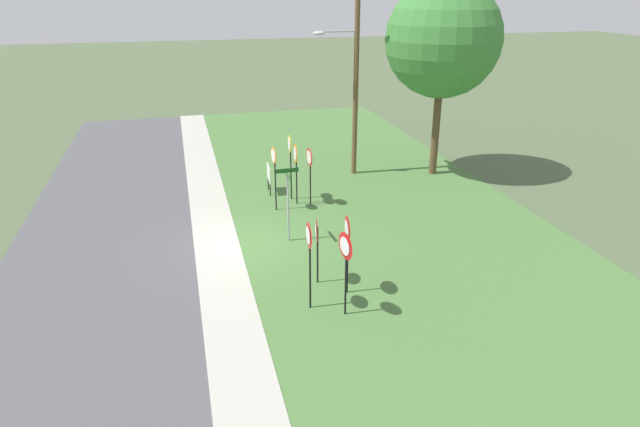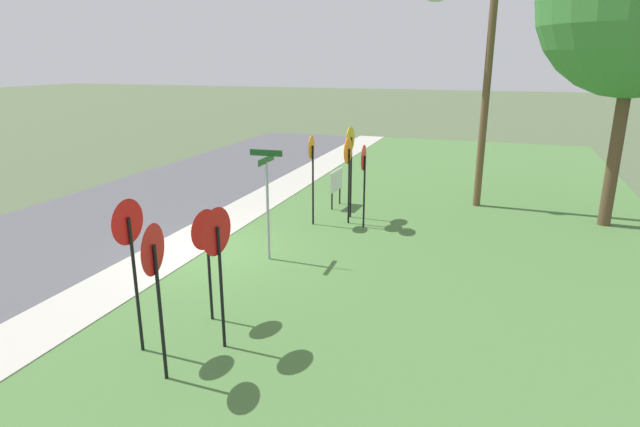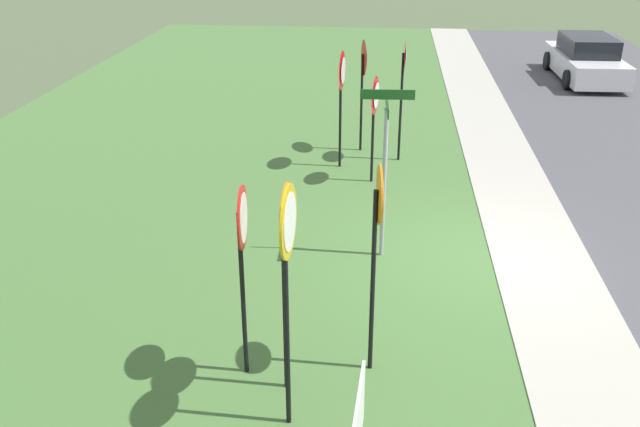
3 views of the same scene
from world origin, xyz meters
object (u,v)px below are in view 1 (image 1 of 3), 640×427
Objects in this scene: yield_sign_near_right at (345,254)px; utility_pole at (353,70)px; stop_sign_near_right at (290,153)px; yield_sign_far_right at (309,245)px; yield_sign_near_left at (316,235)px; oak_tree_left at (443,39)px; stop_sign_near_left at (310,164)px; street_name_post at (288,198)px; yield_sign_far_left at (347,236)px; stop_sign_far_left at (274,165)px; stop_sign_far_center at (296,161)px; notice_board at (269,175)px.

utility_pole is at bearing 150.34° from yield_sign_near_right.
stop_sign_near_right is 1.06× the size of yield_sign_far_right.
yield_sign_near_left is 13.13m from oak_tree_left.
stop_sign_near_left is at bearing 167.29° from yield_sign_far_right.
yield_sign_far_right is 0.97× the size of street_name_post.
stop_sign_near_left is at bearing 40.04° from stop_sign_near_right.
yield_sign_far_left is at bearing -9.24° from stop_sign_near_left.
utility_pole reaches higher than oak_tree_left.
stop_sign_far_left is (0.22, -1.51, 0.15)m from stop_sign_near_left.
stop_sign_far_left is at bearing -49.44° from utility_pole.
yield_sign_near_left is at bearing 177.84° from yield_sign_near_right.
street_name_post reaches higher than yield_sign_near_left.
yield_sign_far_left is at bearing 114.42° from yield_sign_far_right.
yield_sign_near_left is at bearing -15.98° from stop_sign_near_left.
yield_sign_far_right is at bearing -22.92° from utility_pole.
yield_sign_near_left is 11.51m from utility_pole.
utility_pole is (-6.88, 4.53, 3.35)m from street_name_post.
yield_sign_far_right reaches higher than yield_sign_far_left.
stop_sign_near_left is 0.26× the size of utility_pole.
yield_sign_near_left is at bearing -5.40° from stop_sign_far_center.
yield_sign_far_right is at bearing -134.73° from yield_sign_near_right.
yield_sign_far_right is at bearing -39.86° from oak_tree_left.
stop_sign_far_left is at bearing 0.35° from notice_board.
stop_sign_near_right reaches higher than stop_sign_far_left.
notice_board is at bearing -150.69° from stop_sign_far_center.
stop_sign_far_left is at bearing -86.12° from stop_sign_near_left.
yield_sign_near_right is (8.70, -0.48, -0.02)m from stop_sign_far_center.
stop_sign_far_center is 0.95× the size of street_name_post.
stop_sign_near_right is 1.06× the size of stop_sign_far_left.
oak_tree_left is at bearing 140.96° from yield_sign_far_right.
yield_sign_far_right reaches higher than stop_sign_far_center.
street_name_post is at bearing -55.14° from oak_tree_left.
stop_sign_near_right is 5.40m from utility_pole.
stop_sign_near_right is at bearing -174.55° from yield_sign_far_left.
stop_sign_far_center is at bearing 165.43° from yield_sign_near_right.
yield_sign_far_left is at bearing 51.22° from yield_sign_near_left.
yield_sign_near_right is 10.42m from notice_board.
street_name_post is at bearing -30.02° from stop_sign_near_left.
yield_sign_far_left reaches higher than stop_sign_near_left.
notice_board is at bearing -169.57° from yield_sign_near_left.
notice_board is 9.97m from oak_tree_left.
street_name_post is (-4.06, -0.95, -0.23)m from yield_sign_far_left.
yield_sign_near_right reaches higher than yield_sign_near_left.
stop_sign_far_center is 2.09× the size of notice_board.
notice_board is at bearing -169.79° from yield_sign_far_left.
oak_tree_left is at bearing 147.93° from yield_sign_near_left.
utility_pole is (-10.12, 4.30, 3.38)m from yield_sign_near_left.
stop_sign_far_center is at bearing 171.32° from yield_sign_far_right.
stop_sign_far_center is 1.04× the size of yield_sign_far_left.
stop_sign_near_left is at bearing -69.22° from oak_tree_left.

